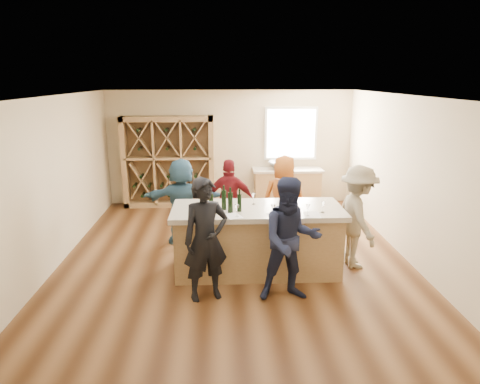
{
  "coord_description": "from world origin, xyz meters",
  "views": [
    {
      "loc": [
        -0.22,
        -7.0,
        3.09
      ],
      "look_at": [
        0.1,
        0.2,
        1.15
      ],
      "focal_mm": 32.0,
      "sensor_mm": 36.0,
      "label": 1
    }
  ],
  "objects_px": {
    "wine_rack": "(169,162)",
    "person_far_left": "(182,201)",
    "wine_bottle_d": "(230,203)",
    "wine_bottle_e": "(239,203)",
    "wine_bottle_c": "(224,200)",
    "person_near_right": "(291,240)",
    "person_server": "(358,217)",
    "tasting_counter_base": "(257,242)",
    "sink": "(279,165)",
    "person_far_mid": "(230,201)",
    "wine_bottle_b": "(211,203)",
    "person_far_right": "(284,199)",
    "person_near_left": "(206,240)"
  },
  "relations": [
    {
      "from": "tasting_counter_base",
      "to": "person_near_right",
      "type": "bearing_deg",
      "value": -67.57
    },
    {
      "from": "person_near_left",
      "to": "person_far_mid",
      "type": "distance_m",
      "value": 2.24
    },
    {
      "from": "wine_bottle_d",
      "to": "wine_bottle_e",
      "type": "height_order",
      "value": "wine_bottle_d"
    },
    {
      "from": "wine_rack",
      "to": "person_far_right",
      "type": "xyz_separation_m",
      "value": [
        2.46,
        -2.51,
        -0.26
      ]
    },
    {
      "from": "wine_bottle_c",
      "to": "wine_bottle_e",
      "type": "bearing_deg",
      "value": -23.64
    },
    {
      "from": "tasting_counter_base",
      "to": "sink",
      "type": "bearing_deg",
      "value": 77.09
    },
    {
      "from": "wine_bottle_c",
      "to": "person_server",
      "type": "distance_m",
      "value": 2.24
    },
    {
      "from": "wine_bottle_c",
      "to": "person_near_right",
      "type": "distance_m",
      "value": 1.32
    },
    {
      "from": "wine_rack",
      "to": "person_server",
      "type": "bearing_deg",
      "value": -46.22
    },
    {
      "from": "wine_bottle_e",
      "to": "person_near_left",
      "type": "relative_size",
      "value": 0.15
    },
    {
      "from": "tasting_counter_base",
      "to": "person_near_left",
      "type": "relative_size",
      "value": 1.46
    },
    {
      "from": "wine_bottle_e",
      "to": "person_far_right",
      "type": "distance_m",
      "value": 1.75
    },
    {
      "from": "wine_rack",
      "to": "person_far_left",
      "type": "distance_m",
      "value": 2.55
    },
    {
      "from": "wine_bottle_e",
      "to": "person_far_left",
      "type": "bearing_deg",
      "value": 124.67
    },
    {
      "from": "wine_bottle_c",
      "to": "person_near_left",
      "type": "height_order",
      "value": "person_near_left"
    },
    {
      "from": "sink",
      "to": "person_far_right",
      "type": "relative_size",
      "value": 0.32
    },
    {
      "from": "wine_rack",
      "to": "person_server",
      "type": "xyz_separation_m",
      "value": [
        3.52,
        -3.67,
        -0.24
      ]
    },
    {
      "from": "wine_bottle_c",
      "to": "wine_rack",
      "type": "bearing_deg",
      "value": 108.82
    },
    {
      "from": "sink",
      "to": "person_near_right",
      "type": "relative_size",
      "value": 0.3
    },
    {
      "from": "sink",
      "to": "person_far_mid",
      "type": "distance_m",
      "value": 2.7
    },
    {
      "from": "wine_rack",
      "to": "wine_bottle_d",
      "type": "xyz_separation_m",
      "value": [
        1.41,
        -4.01,
        0.14
      ]
    },
    {
      "from": "wine_bottle_c",
      "to": "wine_bottle_e",
      "type": "relative_size",
      "value": 1.14
    },
    {
      "from": "wine_rack",
      "to": "person_near_right",
      "type": "xyz_separation_m",
      "value": [
        2.24,
        -4.73,
        -0.21
      ]
    },
    {
      "from": "person_near_left",
      "to": "person_near_right",
      "type": "xyz_separation_m",
      "value": [
        1.19,
        -0.07,
        0.0
      ]
    },
    {
      "from": "wine_bottle_c",
      "to": "wine_bottle_e",
      "type": "xyz_separation_m",
      "value": [
        0.24,
        -0.1,
        -0.02
      ]
    },
    {
      "from": "tasting_counter_base",
      "to": "person_near_left",
      "type": "xyz_separation_m",
      "value": [
        -0.8,
        -0.87,
        0.39
      ]
    },
    {
      "from": "sink",
      "to": "wine_bottle_d",
      "type": "xyz_separation_m",
      "value": [
        -1.29,
        -3.94,
        0.23
      ]
    },
    {
      "from": "sink",
      "to": "wine_bottle_c",
      "type": "distance_m",
      "value": 4.04
    },
    {
      "from": "tasting_counter_base",
      "to": "wine_bottle_c",
      "type": "relative_size",
      "value": 8.34
    },
    {
      "from": "wine_bottle_c",
      "to": "person_far_right",
      "type": "bearing_deg",
      "value": 49.59
    },
    {
      "from": "wine_bottle_b",
      "to": "person_near_right",
      "type": "distance_m",
      "value": 1.38
    },
    {
      "from": "wine_bottle_e",
      "to": "person_near_left",
      "type": "distance_m",
      "value": 0.92
    },
    {
      "from": "person_server",
      "to": "person_near_left",
      "type": "bearing_deg",
      "value": 107.29
    },
    {
      "from": "wine_bottle_c",
      "to": "sink",
      "type": "bearing_deg",
      "value": 69.87
    },
    {
      "from": "wine_bottle_b",
      "to": "wine_bottle_d",
      "type": "height_order",
      "value": "wine_bottle_d"
    },
    {
      "from": "wine_bottle_d",
      "to": "wine_bottle_e",
      "type": "distance_m",
      "value": 0.15
    },
    {
      "from": "wine_rack",
      "to": "wine_bottle_e",
      "type": "height_order",
      "value": "wine_rack"
    },
    {
      "from": "person_near_left",
      "to": "wine_bottle_e",
      "type": "bearing_deg",
      "value": 35.87
    },
    {
      "from": "sink",
      "to": "tasting_counter_base",
      "type": "distance_m",
      "value": 3.85
    },
    {
      "from": "sink",
      "to": "wine_bottle_d",
      "type": "relative_size",
      "value": 1.71
    },
    {
      "from": "tasting_counter_base",
      "to": "person_far_mid",
      "type": "relative_size",
      "value": 1.61
    },
    {
      "from": "person_server",
      "to": "wine_bottle_b",
      "type": "bearing_deg",
      "value": 93.24
    },
    {
      "from": "person_near_right",
      "to": "person_server",
      "type": "bearing_deg",
      "value": 35.53
    },
    {
      "from": "sink",
      "to": "wine_bottle_c",
      "type": "xyz_separation_m",
      "value": [
        -1.39,
        -3.78,
        0.22
      ]
    },
    {
      "from": "wine_bottle_d",
      "to": "wine_bottle_e",
      "type": "xyz_separation_m",
      "value": [
        0.14,
        0.06,
        -0.02
      ]
    },
    {
      "from": "person_server",
      "to": "sink",
      "type": "bearing_deg",
      "value": 8.28
    },
    {
      "from": "wine_bottle_b",
      "to": "person_far_left",
      "type": "bearing_deg",
      "value": 111.16
    },
    {
      "from": "person_near_left",
      "to": "person_far_mid",
      "type": "bearing_deg",
      "value": 61.63
    },
    {
      "from": "wine_rack",
      "to": "person_server",
      "type": "height_order",
      "value": "wine_rack"
    },
    {
      "from": "sink",
      "to": "person_near_left",
      "type": "bearing_deg",
      "value": -109.79
    }
  ]
}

